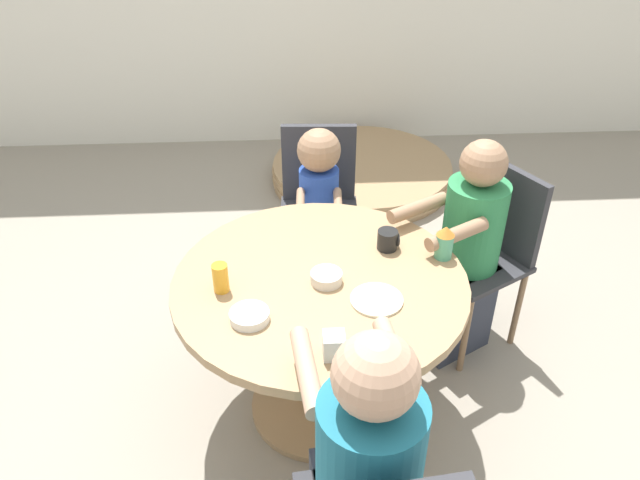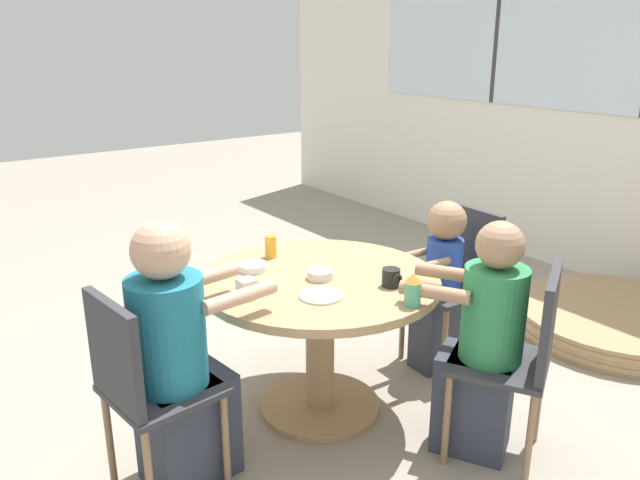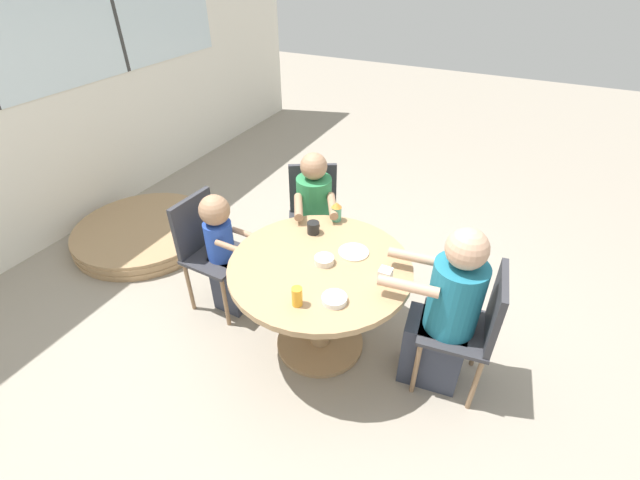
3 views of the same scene
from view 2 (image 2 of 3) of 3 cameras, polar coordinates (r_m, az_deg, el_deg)
ground_plane at (r=3.26m, az=0.00°, el=-15.04°), size 16.00×16.00×0.00m
dining_table at (r=3.00m, az=0.00°, el=-6.54°), size 1.13×1.13×0.71m
chair_for_woman_green_shirt at (r=2.79m, az=18.04°, el=-9.49°), size 0.54×0.54×0.89m
chair_for_man_blue_shirt at (r=2.54m, az=-16.15°, el=-12.17°), size 0.44×0.44×0.89m
chair_for_toddler at (r=3.56m, az=12.74°, el=-2.90°), size 0.42×0.42×0.89m
person_woman_green_shirt at (r=2.82m, az=14.64°, el=-9.65°), size 0.55×0.47×1.08m
person_man_blue_shirt at (r=2.60m, az=-12.86°, el=-11.27°), size 0.36×0.58×1.14m
person_toddler at (r=3.47m, az=10.91°, el=-4.15°), size 0.23×0.38×0.96m
coffee_mug at (r=2.82m, az=6.54°, el=-3.44°), size 0.09×0.08×0.08m
sippy_cup at (r=2.62m, az=8.48°, el=-4.48°), size 0.07×0.07×0.14m
juice_glass at (r=3.18m, az=-4.53°, el=-0.59°), size 0.06×0.06×0.11m
milk_carton_small at (r=2.70m, az=-6.72°, el=-4.44°), size 0.07×0.07×0.09m
bowl_white_shallow at (r=2.90m, az=-0.01°, el=-3.17°), size 0.12×0.12×0.04m
bowl_cereal at (r=3.02m, az=-6.18°, el=-2.46°), size 0.14×0.14×0.03m
plate_tortillas at (r=2.71m, az=0.08°, el=-5.11°), size 0.19×0.19×0.01m
folded_table_stack at (r=4.40m, az=25.60°, el=-6.61°), size 1.27×1.27×0.15m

